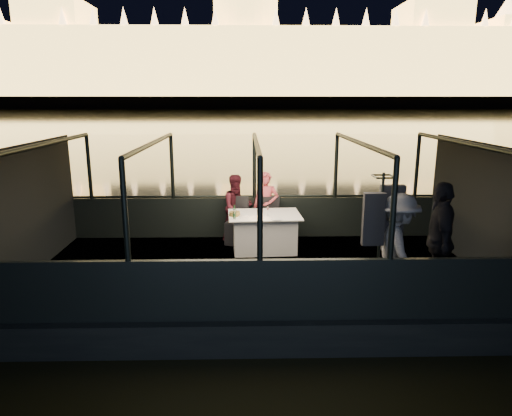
{
  "coord_description": "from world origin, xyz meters",
  "views": [
    {
      "loc": [
        -0.19,
        -7.92,
        3.57
      ],
      "look_at": [
        0.0,
        0.4,
        1.55
      ],
      "focal_mm": 32.0,
      "sensor_mm": 36.0,
      "label": 1
    }
  ],
  "objects_px": {
    "chair_port_right": "(270,223)",
    "chair_port_left": "(239,223)",
    "dining_table_central": "(264,232)",
    "coat_stand": "(379,246)",
    "person_man_maroon": "(237,207)",
    "person_woman_coral": "(266,207)",
    "passenger_dark": "(439,245)",
    "wine_bottle": "(234,211)",
    "passenger_stripe": "(397,249)"
  },
  "relations": [
    {
      "from": "chair_port_right",
      "to": "chair_port_left",
      "type": "bearing_deg",
      "value": 163.29
    },
    {
      "from": "dining_table_central",
      "to": "coat_stand",
      "type": "height_order",
      "value": "coat_stand"
    },
    {
      "from": "dining_table_central",
      "to": "person_man_maroon",
      "type": "bearing_deg",
      "value": 128.16
    },
    {
      "from": "coat_stand",
      "to": "person_woman_coral",
      "type": "xyz_separation_m",
      "value": [
        -1.56,
        3.21,
        -0.15
      ]
    },
    {
      "from": "coat_stand",
      "to": "passenger_dark",
      "type": "distance_m",
      "value": 1.02
    },
    {
      "from": "chair_port_right",
      "to": "coat_stand",
      "type": "distance_m",
      "value": 3.32
    },
    {
      "from": "dining_table_central",
      "to": "passenger_dark",
      "type": "relative_size",
      "value": 0.78
    },
    {
      "from": "dining_table_central",
      "to": "wine_bottle",
      "type": "bearing_deg",
      "value": -152.08
    },
    {
      "from": "chair_port_right",
      "to": "wine_bottle",
      "type": "height_order",
      "value": "wine_bottle"
    },
    {
      "from": "passenger_dark",
      "to": "wine_bottle",
      "type": "relative_size",
      "value": 6.89
    },
    {
      "from": "person_man_maroon",
      "to": "wine_bottle",
      "type": "bearing_deg",
      "value": -116.88
    },
    {
      "from": "dining_table_central",
      "to": "chair_port_right",
      "type": "relative_size",
      "value": 1.48
    },
    {
      "from": "coat_stand",
      "to": "chair_port_right",
      "type": "bearing_deg",
      "value": 116.87
    },
    {
      "from": "coat_stand",
      "to": "wine_bottle",
      "type": "distance_m",
      "value": 3.1
    },
    {
      "from": "passenger_stripe",
      "to": "passenger_dark",
      "type": "height_order",
      "value": "passenger_dark"
    },
    {
      "from": "chair_port_right",
      "to": "person_man_maroon",
      "type": "distance_m",
      "value": 0.8
    },
    {
      "from": "person_woman_coral",
      "to": "wine_bottle",
      "type": "bearing_deg",
      "value": -115.57
    },
    {
      "from": "chair_port_left",
      "to": "passenger_stripe",
      "type": "distance_m",
      "value": 3.84
    },
    {
      "from": "chair_port_left",
      "to": "coat_stand",
      "type": "bearing_deg",
      "value": -29.82
    },
    {
      "from": "person_man_maroon",
      "to": "person_woman_coral",
      "type": "bearing_deg",
      "value": -25.0
    },
    {
      "from": "chair_port_right",
      "to": "passenger_dark",
      "type": "relative_size",
      "value": 0.53
    },
    {
      "from": "chair_port_left",
      "to": "wine_bottle",
      "type": "relative_size",
      "value": 3.7
    },
    {
      "from": "person_woman_coral",
      "to": "passenger_dark",
      "type": "relative_size",
      "value": 0.82
    },
    {
      "from": "passenger_stripe",
      "to": "chair_port_right",
      "type": "bearing_deg",
      "value": 25.66
    },
    {
      "from": "chair_port_right",
      "to": "person_woman_coral",
      "type": "bearing_deg",
      "value": 87.85
    },
    {
      "from": "passenger_dark",
      "to": "dining_table_central",
      "type": "bearing_deg",
      "value": -116.07
    },
    {
      "from": "chair_port_right",
      "to": "passenger_stripe",
      "type": "relative_size",
      "value": 0.57
    },
    {
      "from": "chair_port_right",
      "to": "wine_bottle",
      "type": "xyz_separation_m",
      "value": [
        -0.73,
        -0.77,
        0.47
      ]
    },
    {
      "from": "passenger_dark",
      "to": "wine_bottle",
      "type": "height_order",
      "value": "passenger_dark"
    },
    {
      "from": "chair_port_left",
      "to": "passenger_stripe",
      "type": "xyz_separation_m",
      "value": [
        2.42,
        -2.95,
        0.4
      ]
    },
    {
      "from": "person_man_maroon",
      "to": "wine_bottle",
      "type": "xyz_separation_m",
      "value": [
        -0.03,
        -1.04,
        0.17
      ]
    },
    {
      "from": "chair_port_right",
      "to": "coat_stand",
      "type": "height_order",
      "value": "coat_stand"
    },
    {
      "from": "chair_port_right",
      "to": "person_man_maroon",
      "type": "bearing_deg",
      "value": 142.1
    },
    {
      "from": "chair_port_right",
      "to": "passenger_stripe",
      "type": "bearing_deg",
      "value": -75.89
    },
    {
      "from": "person_man_maroon",
      "to": "passenger_dark",
      "type": "bearing_deg",
      "value": -68.41
    },
    {
      "from": "dining_table_central",
      "to": "passenger_dark",
      "type": "height_order",
      "value": "passenger_dark"
    },
    {
      "from": "chair_port_left",
      "to": "passenger_stripe",
      "type": "relative_size",
      "value": 0.58
    },
    {
      "from": "chair_port_left",
      "to": "passenger_dark",
      "type": "distance_m",
      "value": 4.19
    },
    {
      "from": "passenger_stripe",
      "to": "passenger_dark",
      "type": "xyz_separation_m",
      "value": [
        0.72,
        0.21,
        0.0
      ]
    },
    {
      "from": "chair_port_left",
      "to": "passenger_stripe",
      "type": "bearing_deg",
      "value": -26.64
    },
    {
      "from": "person_woman_coral",
      "to": "passenger_dark",
      "type": "bearing_deg",
      "value": -42.78
    },
    {
      "from": "coat_stand",
      "to": "chair_port_left",
      "type": "bearing_deg",
      "value": 126.22
    },
    {
      "from": "person_woman_coral",
      "to": "person_man_maroon",
      "type": "xyz_separation_m",
      "value": [
        -0.63,
        0.0,
        0.0
      ]
    },
    {
      "from": "dining_table_central",
      "to": "chair_port_left",
      "type": "relative_size",
      "value": 1.46
    },
    {
      "from": "dining_table_central",
      "to": "person_woman_coral",
      "type": "relative_size",
      "value": 0.96
    },
    {
      "from": "coat_stand",
      "to": "dining_table_central",
      "type": "bearing_deg",
      "value": 123.06
    },
    {
      "from": "person_man_maroon",
      "to": "wine_bottle",
      "type": "relative_size",
      "value": 5.43
    },
    {
      "from": "person_woman_coral",
      "to": "person_man_maroon",
      "type": "bearing_deg",
      "value": -173.11
    },
    {
      "from": "dining_table_central",
      "to": "chair_port_right",
      "type": "xyz_separation_m",
      "value": [
        0.13,
        0.45,
        0.06
      ]
    },
    {
      "from": "coat_stand",
      "to": "passenger_dark",
      "type": "bearing_deg",
      "value": 11.39
    }
  ]
}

